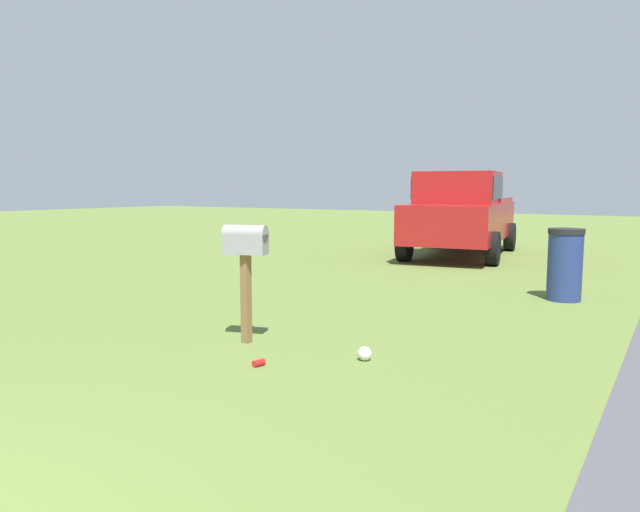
{
  "coord_description": "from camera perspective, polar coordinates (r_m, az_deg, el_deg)",
  "views": [
    {
      "loc": [
        -0.01,
        -3.11,
        1.7
      ],
      "look_at": [
        5.36,
        0.29,
        0.96
      ],
      "focal_mm": 32.74,
      "sensor_mm": 36.0,
      "label": 1
    }
  ],
  "objects": [
    {
      "name": "pickup_truck",
      "position": [
        14.98,
        13.59,
        4.18
      ],
      "size": [
        5.39,
        2.84,
        2.09
      ],
      "rotation": [
        0.0,
        0.0,
        3.29
      ],
      "color": "maroon",
      "rests_on": "ground"
    },
    {
      "name": "mailbox",
      "position": [
        6.4,
        -7.31,
        0.65
      ],
      "size": [
        0.33,
        0.51,
        1.31
      ],
      "rotation": [
        0.0,
        0.0,
        0.3
      ],
      "color": "brown",
      "rests_on": "ground"
    },
    {
      "name": "trash_bin",
      "position": [
        9.58,
        22.82,
        -0.76
      ],
      "size": [
        0.53,
        0.53,
        1.1
      ],
      "color": "navy",
      "rests_on": "ground"
    },
    {
      "name": "litter_bag_midfield_b",
      "position": [
        5.88,
        4.39,
        -9.49
      ],
      "size": [
        0.14,
        0.14,
        0.14
      ],
      "primitive_type": "sphere",
      "color": "silver",
      "rests_on": "ground"
    },
    {
      "name": "litter_can_midfield_a",
      "position": [
        5.72,
        -6.01,
        -10.34
      ],
      "size": [
        0.13,
        0.09,
        0.07
      ],
      "primitive_type": "cylinder",
      "rotation": [
        0.0,
        1.57,
        6.06
      ],
      "color": "red",
      "rests_on": "ground"
    }
  ]
}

